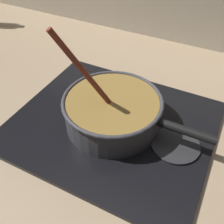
# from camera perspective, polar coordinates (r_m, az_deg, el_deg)

# --- Properties ---
(ground) EXTENTS (2.40, 1.60, 0.04)m
(ground) POSITION_cam_1_polar(r_m,az_deg,el_deg) (0.68, -8.05, -15.34)
(ground) COLOR #9E8466
(hob_plate) EXTENTS (0.56, 0.48, 0.01)m
(hob_plate) POSITION_cam_1_polar(r_m,az_deg,el_deg) (0.77, 0.00, -2.65)
(hob_plate) COLOR black
(hob_plate) RESTS_ON ground
(burner_ring) EXTENTS (0.16, 0.16, 0.01)m
(burner_ring) POSITION_cam_1_polar(r_m,az_deg,el_deg) (0.76, 0.00, -2.12)
(burner_ring) COLOR #592D0C
(burner_ring) RESTS_ON hob_plate
(spare_burner) EXTENTS (0.13, 0.13, 0.01)m
(spare_burner) POSITION_cam_1_polar(r_m,az_deg,el_deg) (0.72, 13.60, -6.92)
(spare_burner) COLOR #262628
(spare_burner) RESTS_ON hob_plate
(cooking_pan) EXTENTS (0.42, 0.28, 0.30)m
(cooking_pan) POSITION_cam_1_polar(r_m,az_deg,el_deg) (0.73, 0.07, 0.28)
(cooking_pan) COLOR #38383D
(cooking_pan) RESTS_ON hob_plate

